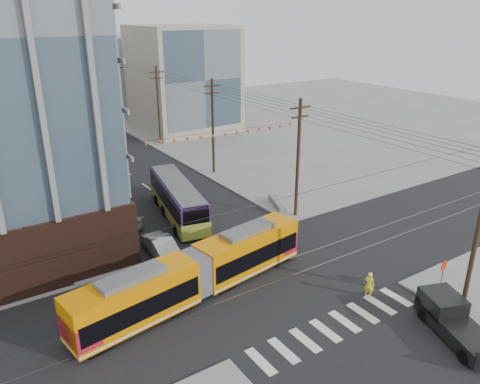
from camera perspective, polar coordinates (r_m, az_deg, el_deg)
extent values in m
plane|color=slate|center=(31.92, 7.68, -13.18)|extent=(160.00, 160.00, 0.00)
cube|color=gray|center=(76.14, -6.96, 13.54)|extent=(14.00, 14.00, 16.00)
cube|color=#8C99A5|center=(95.17, -11.46, 14.19)|extent=(16.00, 16.00, 14.00)
cylinder|color=black|center=(32.10, 27.04, -4.04)|extent=(0.30, 0.30, 11.00)
cylinder|color=black|center=(80.90, -14.35, 11.71)|extent=(0.30, 0.30, 11.00)
imported|color=#96979A|center=(37.54, -9.83, -6.31)|extent=(1.89, 4.84, 1.57)
imported|color=#B3ABA9|center=(43.07, -14.07, -3.07)|extent=(2.59, 5.01, 1.39)
imported|color=#3F434C|center=(48.45, -16.02, -0.46)|extent=(3.96, 5.76, 1.46)
imported|color=#DEF12D|center=(32.83, 15.48, -10.83)|extent=(0.65, 0.79, 1.86)
cube|color=gray|center=(45.69, 4.47, -1.45)|extent=(2.22, 3.92, 0.77)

